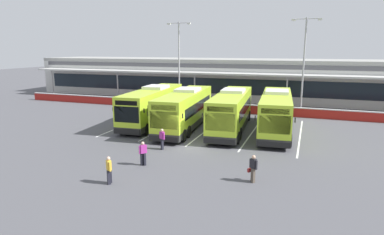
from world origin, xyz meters
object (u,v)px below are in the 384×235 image
Objects in this scene: coach_bus_leftmost at (153,106)px; pedestrian_in_dark_coat at (109,169)px; coach_bus_left_centre at (185,110)px; pedestrian_child at (143,153)px; pedestrian_near_bin at (162,138)px; coach_bus_right_centre at (276,113)px; lamp_post_west at (179,58)px; lamp_post_centre at (304,60)px; coach_bus_centre at (231,111)px; pedestrian_with_handbag at (253,168)px.

coach_bus_leftmost reaches higher than pedestrian_in_dark_coat.
coach_bus_left_centre reaches higher than pedestrian_child.
pedestrian_in_dark_coat is at bearing -90.59° from pedestrian_near_bin.
pedestrian_near_bin is (-7.58, -8.42, -0.91)m from coach_bus_right_centre.
lamp_post_west is (-6.24, 26.16, 5.42)m from pedestrian_in_dark_coat.
coach_bus_right_centre reaches higher than pedestrian_near_bin.
pedestrian_in_dark_coat is 1.00× the size of pedestrian_child.
lamp_post_centre is at bearing 79.07° from coach_bus_right_centre.
lamp_post_west reaches higher than pedestrian_child.
pedestrian_in_dark_coat is (4.65, -14.96, -0.91)m from coach_bus_leftmost.
pedestrian_child is (1.11, -10.65, -0.91)m from coach_bus_left_centre.
coach_bus_centre is at bearing 10.63° from coach_bus_left_centre.
coach_bus_centre is (4.35, 0.82, 0.00)m from coach_bus_left_centre.
pedestrian_near_bin is at bearing 152.54° from pedestrian_with_handbag.
pedestrian_child is at bearing 83.55° from pedestrian_in_dark_coat.
coach_bus_left_centre is at bearing 96.51° from pedestrian_near_bin.
coach_bus_leftmost is 7.60× the size of pedestrian_in_dark_coat.
pedestrian_in_dark_coat is 3.36m from pedestrian_child.
pedestrian_with_handbag is 8.23m from pedestrian_in_dark_coat.
lamp_post_west reaches higher than pedestrian_near_bin.
pedestrian_with_handbag is (8.38, -10.96, -0.93)m from coach_bus_left_centre.
pedestrian_with_handbag is at bearing -44.14° from coach_bus_leftmost.
pedestrian_in_dark_coat is (0.73, -13.99, -0.91)m from coach_bus_left_centre.
pedestrian_child is 24.37m from lamp_post_west.
lamp_post_centre reaches higher than coach_bus_leftmost.
coach_bus_centre is at bearing 74.21° from pedestrian_child.
coach_bus_right_centre is 14.10m from pedestrian_child.
lamp_post_centre is at bearing 85.08° from pedestrian_with_handbag.
coach_bus_centre is 1.12× the size of lamp_post_centre.
coach_bus_centre is 7.60× the size of pedestrian_child.
coach_bus_left_centre is 7.60× the size of pedestrian_near_bin.
pedestrian_with_handbag is at bearing -2.47° from pedestrian_child.
lamp_post_west is at bearing 176.92° from lamp_post_centre.
lamp_post_centre is (9.19, 21.96, 5.42)m from pedestrian_child.
coach_bus_right_centre is at bearing -100.93° from lamp_post_centre.
coach_bus_leftmost and coach_bus_left_centre have the same top height.
coach_bus_leftmost is 9.33m from pedestrian_near_bin.
lamp_post_centre reaches higher than pedestrian_with_handbag.
coach_bus_centre is 12.48m from pedestrian_with_handbag.
lamp_post_west is at bearing 108.21° from pedestrian_near_bin.
pedestrian_with_handbag is 7.28m from pedestrian_child.
coach_bus_centre is at bearing -171.88° from coach_bus_right_centre.
lamp_post_west and lamp_post_centre have the same top height.
lamp_post_west is 1.00× the size of lamp_post_centre.
pedestrian_child is 24.42m from lamp_post_centre.
pedestrian_in_dark_coat is 1.00× the size of pedestrian_near_bin.
coach_bus_leftmost is 1.12× the size of lamp_post_west.
coach_bus_right_centre is (8.38, 1.39, 0.00)m from coach_bus_left_centre.
coach_bus_leftmost is 1.00× the size of coach_bus_right_centre.
coach_bus_left_centre is 4.43m from coach_bus_centre.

